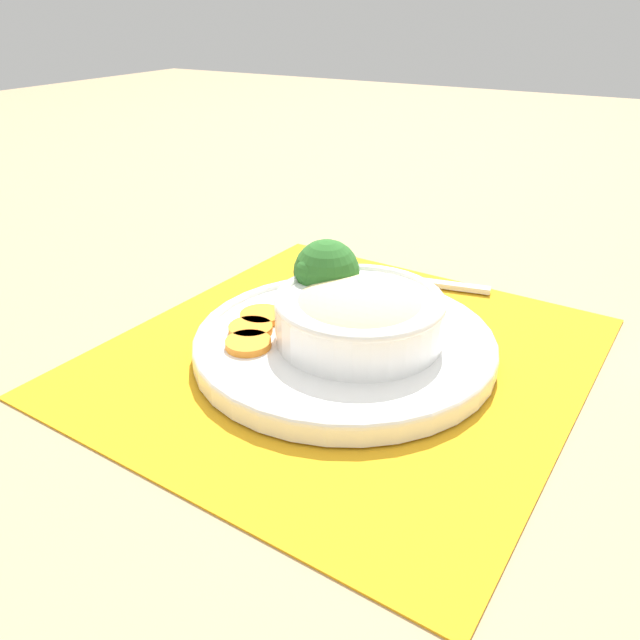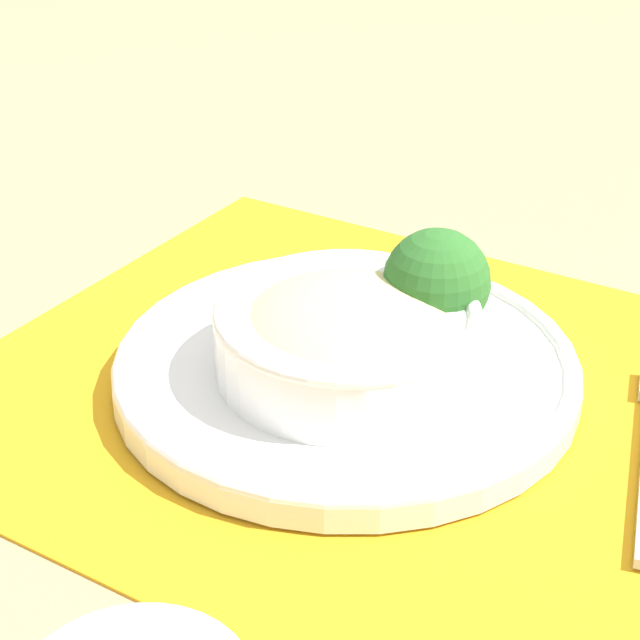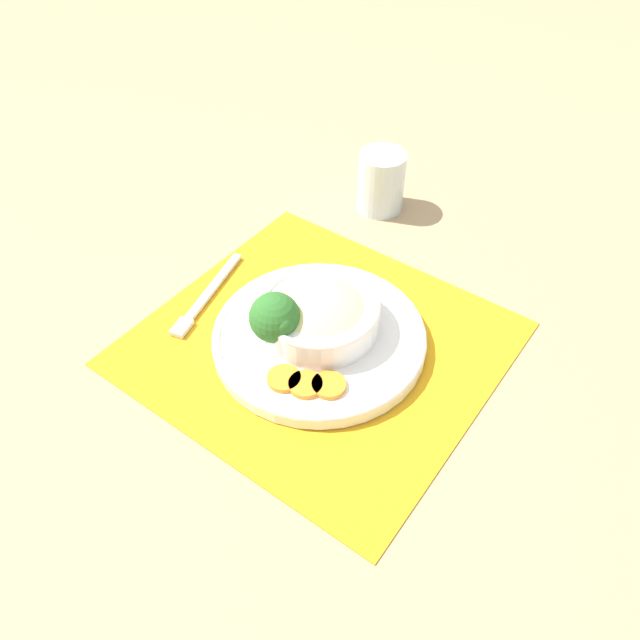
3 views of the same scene
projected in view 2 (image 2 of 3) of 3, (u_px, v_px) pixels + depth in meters
ground_plane at (346, 387)px, 0.66m from camera, size 4.00×4.00×0.00m
placemat at (346, 384)px, 0.66m from camera, size 0.47×0.44×0.00m
plate at (346, 366)px, 0.65m from camera, size 0.28×0.28×0.02m
bowl at (347, 333)px, 0.62m from camera, size 0.16×0.16×0.05m
broccoli_floret at (436, 283)px, 0.64m from camera, size 0.07×0.07×0.08m
carrot_slice_near at (397, 291)px, 0.72m from camera, size 0.04×0.04×0.01m
carrot_slice_middle at (356, 286)px, 0.73m from camera, size 0.04×0.04×0.01m
carrot_slice_far at (315, 287)px, 0.72m from camera, size 0.04×0.04×0.01m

